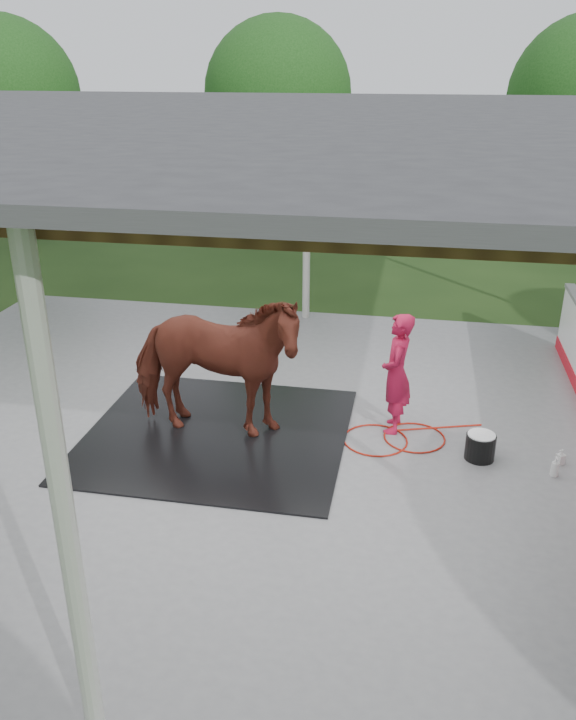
% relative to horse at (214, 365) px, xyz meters
% --- Properties ---
extents(ground, '(100.00, 100.00, 0.00)m').
position_rel_horse_xyz_m(ground, '(0.42, 0.10, -1.07)').
color(ground, '#1E3814').
extents(concrete_slab, '(12.00, 10.00, 0.05)m').
position_rel_horse_xyz_m(concrete_slab, '(0.42, 0.10, -1.05)').
color(concrete_slab, slate).
rests_on(concrete_slab, ground).
extents(pavilion_structure, '(12.60, 10.60, 4.05)m').
position_rel_horse_xyz_m(pavilion_structure, '(0.42, 0.10, 2.90)').
color(pavilion_structure, beige).
rests_on(pavilion_structure, ground).
extents(tree_belt, '(28.00, 28.00, 5.80)m').
position_rel_horse_xyz_m(tree_belt, '(0.72, 1.00, 2.72)').
color(tree_belt, '#382314').
rests_on(tree_belt, ground).
extents(rubber_mat, '(3.41, 3.20, 0.03)m').
position_rel_horse_xyz_m(rubber_mat, '(0.00, -0.00, -1.01)').
color(rubber_mat, black).
rests_on(rubber_mat, concrete_slab).
extents(horse, '(2.36, 1.09, 1.99)m').
position_rel_horse_xyz_m(horse, '(0.00, 0.00, 0.00)').
color(horse, maroon).
rests_on(horse, rubber_mat).
extents(handler, '(0.42, 0.61, 1.65)m').
position_rel_horse_xyz_m(handler, '(2.30, 0.60, -0.20)').
color(handler, '#B41339').
rests_on(handler, concrete_slab).
extents(wash_bucket, '(0.37, 0.37, 0.34)m').
position_rel_horse_xyz_m(wash_bucket, '(3.40, 0.02, -0.84)').
color(wash_bucket, black).
rests_on(wash_bucket, concrete_slab).
extents(soap_bottle_a, '(0.10, 0.11, 0.26)m').
position_rel_horse_xyz_m(soap_bottle_a, '(4.26, -0.23, -0.89)').
color(soap_bottle_a, silver).
rests_on(soap_bottle_a, concrete_slab).
extents(soap_bottle_b, '(0.13, 0.13, 0.20)m').
position_rel_horse_xyz_m(soap_bottle_b, '(4.38, 0.07, -0.92)').
color(soap_bottle_b, '#338CD8').
rests_on(soap_bottle_b, concrete_slab).
extents(hose_coil, '(1.83, 1.12, 0.02)m').
position_rel_horse_xyz_m(hose_coil, '(2.34, 0.31, -1.01)').
color(hose_coil, '#9E180B').
rests_on(hose_coil, concrete_slab).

